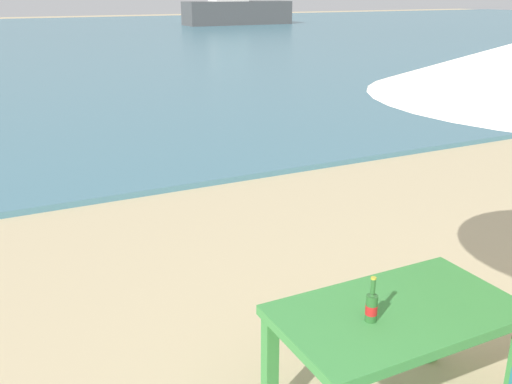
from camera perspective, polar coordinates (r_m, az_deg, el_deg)
sea_water at (r=31.94m, az=-22.42°, el=13.65°), size 120.00×50.00×0.08m
picnic_table_green at (r=3.47m, az=13.78°, el=-12.74°), size 1.40×0.80×0.76m
beer_bottle_amber at (r=3.23m, az=11.39°, el=-10.99°), size 0.07×0.07×0.26m
boat_cargo_ship at (r=43.54m, az=-1.97°, el=17.62°), size 7.87×2.15×2.86m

